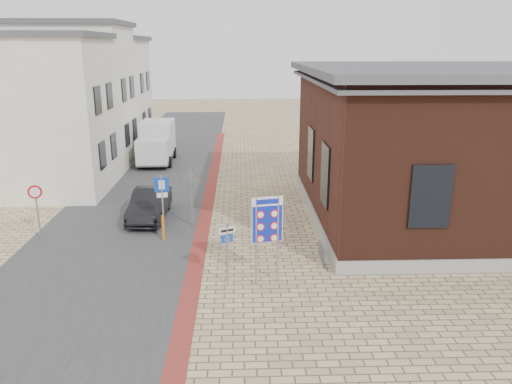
{
  "coord_description": "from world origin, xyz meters",
  "views": [
    {
      "loc": [
        -0.37,
        -14.73,
        7.66
      ],
      "look_at": [
        0.25,
        3.76,
        2.2
      ],
      "focal_mm": 35.0,
      "sensor_mm": 36.0,
      "label": 1
    }
  ],
  "objects_px": {
    "parking_sign": "(162,196)",
    "sedan": "(150,204)",
    "bollard": "(163,228)",
    "border_sign": "(267,222)",
    "essen_sign": "(227,245)",
    "box_truck": "(157,142)"
  },
  "relations": [
    {
      "from": "sedan",
      "to": "parking_sign",
      "type": "distance_m",
      "value": 3.04
    },
    {
      "from": "sedan",
      "to": "bollard",
      "type": "relative_size",
      "value": 3.82
    },
    {
      "from": "essen_sign",
      "to": "sedan",
      "type": "bearing_deg",
      "value": 95.29
    },
    {
      "from": "sedan",
      "to": "border_sign",
      "type": "relative_size",
      "value": 1.36
    },
    {
      "from": "border_sign",
      "to": "sedan",
      "type": "bearing_deg",
      "value": 115.27
    },
    {
      "from": "parking_sign",
      "to": "bollard",
      "type": "xyz_separation_m",
      "value": [
        -0.01,
        -0.16,
        -1.32
      ]
    },
    {
      "from": "border_sign",
      "to": "bollard",
      "type": "bearing_deg",
      "value": 124.01
    },
    {
      "from": "box_truck",
      "to": "parking_sign",
      "type": "height_order",
      "value": "parking_sign"
    },
    {
      "from": "parking_sign",
      "to": "sedan",
      "type": "bearing_deg",
      "value": 100.29
    },
    {
      "from": "sedan",
      "to": "parking_sign",
      "type": "height_order",
      "value": "parking_sign"
    },
    {
      "from": "border_sign",
      "to": "bollard",
      "type": "xyz_separation_m",
      "value": [
        -4.0,
        3.92,
        -1.64
      ]
    },
    {
      "from": "border_sign",
      "to": "essen_sign",
      "type": "distance_m",
      "value": 1.51
    },
    {
      "from": "border_sign",
      "to": "bollard",
      "type": "distance_m",
      "value": 5.84
    },
    {
      "from": "box_truck",
      "to": "bollard",
      "type": "xyz_separation_m",
      "value": [
        2.45,
        -14.25,
        -0.85
      ]
    },
    {
      "from": "box_truck",
      "to": "bollard",
      "type": "distance_m",
      "value": 14.49
    },
    {
      "from": "box_truck",
      "to": "sedan",
      "type": "bearing_deg",
      "value": -84.31
    },
    {
      "from": "box_truck",
      "to": "parking_sign",
      "type": "bearing_deg",
      "value": -81.57
    },
    {
      "from": "sedan",
      "to": "bollard",
      "type": "bearing_deg",
      "value": -68.69
    },
    {
      "from": "bollard",
      "to": "sedan",
      "type": "bearing_deg",
      "value": 110.0
    },
    {
      "from": "sedan",
      "to": "bollard",
      "type": "distance_m",
      "value": 2.95
    },
    {
      "from": "essen_sign",
      "to": "parking_sign",
      "type": "relative_size",
      "value": 0.81
    },
    {
      "from": "box_truck",
      "to": "border_sign",
      "type": "distance_m",
      "value": 19.3
    }
  ]
}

